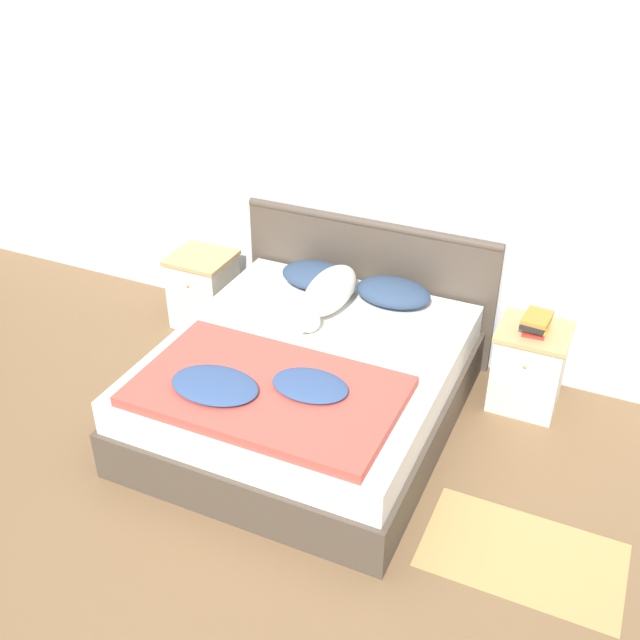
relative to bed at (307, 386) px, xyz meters
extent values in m
plane|color=brown|center=(-0.04, -1.08, -0.26)|extent=(16.00, 16.00, 0.00)
cube|color=silver|center=(-0.04, 1.05, 1.02)|extent=(9.00, 0.06, 2.55)
cube|color=#4C4238|center=(0.00, 0.00, -0.10)|extent=(1.71, 1.92, 0.31)
cube|color=white|center=(0.00, 0.00, 0.16)|extent=(1.65, 1.86, 0.21)
cube|color=#4C4238|center=(0.00, 0.98, 0.21)|extent=(1.79, 0.04, 0.93)
cylinder|color=#4C4238|center=(0.00, 0.98, 0.67)|extent=(1.79, 0.06, 0.06)
cube|color=silver|center=(-1.19, 0.73, 0.01)|extent=(0.41, 0.38, 0.52)
cube|color=tan|center=(-1.19, 0.73, 0.28)|extent=(0.43, 0.41, 0.03)
sphere|color=tan|center=(-1.19, 0.53, 0.15)|extent=(0.02, 0.02, 0.02)
cube|color=silver|center=(1.19, 0.73, 0.01)|extent=(0.41, 0.38, 0.52)
cube|color=tan|center=(1.19, 0.73, 0.28)|extent=(0.43, 0.41, 0.03)
sphere|color=tan|center=(1.19, 0.53, 0.15)|extent=(0.02, 0.02, 0.02)
ellipsoid|color=navy|center=(-0.27, 0.74, 0.34)|extent=(0.49, 0.34, 0.15)
ellipsoid|color=navy|center=(0.27, 0.74, 0.34)|extent=(0.49, 0.34, 0.15)
cube|color=#BC4C42|center=(0.00, -0.48, 0.29)|extent=(1.42, 0.85, 0.06)
ellipsoid|color=#334C7F|center=(-0.25, -0.61, 0.35)|extent=(0.50, 0.34, 0.05)
ellipsoid|color=#334C7F|center=(0.21, -0.40, 0.34)|extent=(0.42, 0.30, 0.05)
ellipsoid|color=silver|center=(-0.08, 0.52, 0.38)|extent=(0.27, 0.59, 0.23)
sphere|color=silver|center=(-0.08, 0.20, 0.33)|extent=(0.15, 0.15, 0.15)
ellipsoid|color=silver|center=(-0.08, 0.13, 0.32)|extent=(0.07, 0.08, 0.06)
cone|color=silver|center=(-0.12, 0.21, 0.39)|extent=(0.05, 0.05, 0.05)
cone|color=silver|center=(-0.04, 0.21, 0.39)|extent=(0.05, 0.05, 0.05)
ellipsoid|color=silver|center=(-0.04, 0.77, 0.32)|extent=(0.17, 0.26, 0.08)
cube|color=#AD2D28|center=(1.18, 0.73, 0.30)|extent=(0.15, 0.22, 0.02)
cube|color=gold|center=(1.20, 0.73, 0.33)|extent=(0.14, 0.18, 0.03)
cube|color=#232328|center=(1.18, 0.73, 0.36)|extent=(0.16, 0.23, 0.03)
cube|color=orange|center=(1.19, 0.73, 0.38)|extent=(0.17, 0.22, 0.03)
cube|color=tan|center=(1.44, -0.52, -0.25)|extent=(0.99, 0.59, 0.00)
camera|label=1|loc=(1.59, -3.28, 2.73)|focal=42.00mm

